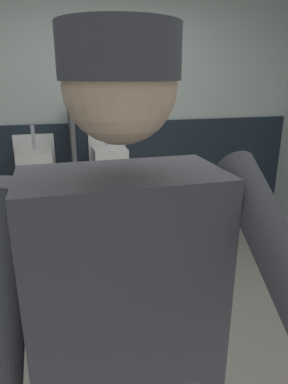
{
  "coord_description": "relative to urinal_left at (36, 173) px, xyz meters",
  "views": [
    {
      "loc": [
        -0.56,
        -1.79,
        1.7
      ],
      "look_at": [
        -0.21,
        -0.5,
        1.25
      ],
      "focal_mm": 32.16,
      "sensor_mm": 36.0,
      "label": 1
    }
  ],
  "objects": [
    {
      "name": "ground_plane",
      "position": [
        0.74,
        -1.73,
        -0.8
      ],
      "size": [
        4.98,
        4.38,
        0.04
      ],
      "primitive_type": "cube",
      "color": "gray"
    },
    {
      "name": "wall_back",
      "position": [
        0.74,
        0.22,
        0.59
      ],
      "size": [
        4.98,
        0.12,
        2.74
      ],
      "primitive_type": "cube",
      "color": "silver",
      "rests_on": "ground_plane"
    },
    {
      "name": "wainscot_band_back",
      "position": [
        0.74,
        0.14,
        -0.16
      ],
      "size": [
        4.38,
        0.03,
        1.24
      ],
      "primitive_type": "cube",
      "color": "#19232D",
      "rests_on": "ground_plane"
    },
    {
      "name": "urinal_left",
      "position": [
        0.0,
        0.0,
        0.0
      ],
      "size": [
        0.4,
        0.34,
        1.24
      ],
      "color": "white",
      "rests_on": "ground_plane"
    },
    {
      "name": "urinal_middle",
      "position": [
        0.75,
        0.0,
        0.0
      ],
      "size": [
        0.4,
        0.34,
        1.24
      ],
      "color": "white",
      "rests_on": "ground_plane"
    },
    {
      "name": "privacy_divider_panel",
      "position": [
        0.37,
        -0.07,
        0.17
      ],
      "size": [
        0.04,
        0.4,
        0.9
      ],
      "primitive_type": "cube",
      "color": "#4C4C51"
    },
    {
      "name": "person",
      "position": [
        0.31,
        -2.83,
        0.29
      ],
      "size": [
        0.66,
        0.6,
        1.8
      ],
      "color": "#2D3342",
      "rests_on": "ground_plane"
    }
  ]
}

